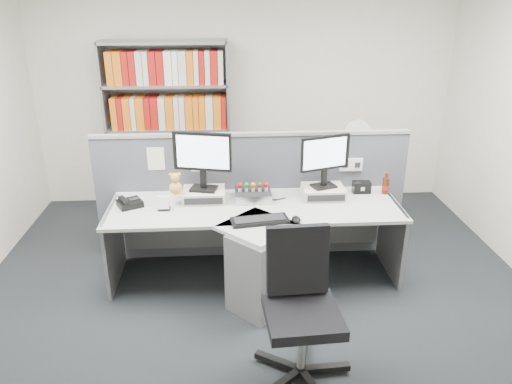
{
  "coord_description": "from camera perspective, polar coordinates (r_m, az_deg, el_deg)",
  "views": [
    {
      "loc": [
        -0.24,
        -3.19,
        2.49
      ],
      "look_at": [
        0.0,
        0.65,
        0.92
      ],
      "focal_mm": 34.51,
      "sensor_mm": 36.0,
      "label": 1
    }
  ],
  "objects": [
    {
      "name": "monitor_left",
      "position": [
        4.38,
        -6.23,
        4.14
      ],
      "size": [
        0.52,
        0.22,
        0.54
      ],
      "color": "black",
      "rests_on": "monitor_riser_left"
    },
    {
      "name": "plush_toy",
      "position": [
        4.4,
        -9.31,
        0.79
      ],
      "size": [
        0.12,
        0.12,
        0.2
      ],
      "color": "gold",
      "rests_on": "monitor_riser_left"
    },
    {
      "name": "filing_cabinet",
      "position": [
        5.79,
        11.09,
        0.09
      ],
      "size": [
        0.45,
        0.61,
        0.7
      ],
      "color": "gray",
      "rests_on": "ground"
    },
    {
      "name": "desk_fan",
      "position": [
        5.58,
        11.58,
        6.36
      ],
      "size": [
        0.29,
        0.17,
        0.49
      ],
      "color": "white",
      "rests_on": "filing_cabinet"
    },
    {
      "name": "office_chair",
      "position": [
        3.4,
        5.18,
        -12.65
      ],
      "size": [
        0.66,
        0.69,
        1.03
      ],
      "color": "silver",
      "rests_on": "ground"
    },
    {
      "name": "cola_bottle",
      "position": [
        4.78,
        14.79,
        0.74
      ],
      "size": [
        0.07,
        0.07,
        0.21
      ],
      "color": "#3F190A",
      "rests_on": "desk"
    },
    {
      "name": "ground",
      "position": [
        4.05,
        0.6,
        -15.71
      ],
      "size": [
        5.5,
        5.5,
        0.0
      ],
      "primitive_type": "plane",
      "color": "#24272A",
      "rests_on": "ground"
    },
    {
      "name": "desk",
      "position": [
        4.3,
        0.05,
        -6.01
      ],
      "size": [
        2.6,
        1.2,
        0.72
      ],
      "color": "#B9BAB3",
      "rests_on": "ground"
    },
    {
      "name": "keyboard",
      "position": [
        4.08,
        0.43,
        -3.29
      ],
      "size": [
        0.5,
        0.25,
        0.03
      ],
      "color": "black",
      "rests_on": "desk"
    },
    {
      "name": "desk_phone",
      "position": [
        4.5,
        -14.47,
        -1.24
      ],
      "size": [
        0.26,
        0.25,
        0.09
      ],
      "color": "black",
      "rests_on": "desk"
    },
    {
      "name": "speaker",
      "position": [
        4.76,
        12.14,
        0.56
      ],
      "size": [
        0.16,
        0.09,
        0.11
      ],
      "primitive_type": "cube",
      "color": "black",
      "rests_on": "desk"
    },
    {
      "name": "mouse",
      "position": [
        4.09,
        4.68,
        -3.19
      ],
      "size": [
        0.07,
        0.12,
        0.04
      ],
      "primitive_type": "ellipsoid",
      "color": "black",
      "rests_on": "desk"
    },
    {
      "name": "room_shell",
      "position": [
        3.27,
        0.73,
        9.87
      ],
      "size": [
        5.04,
        5.54,
        2.72
      ],
      "color": "silver",
      "rests_on": "ground"
    },
    {
      "name": "monitor_riser_right",
      "position": [
        4.59,
        7.8,
        -0.0
      ],
      "size": [
        0.38,
        0.31,
        0.1
      ],
      "color": "beige",
      "rests_on": "desk"
    },
    {
      "name": "desk_calendar",
      "position": [
        4.35,
        -10.63,
        -1.4
      ],
      "size": [
        0.11,
        0.08,
        0.13
      ],
      "color": "black",
      "rests_on": "desk"
    },
    {
      "name": "monitor_riser_left",
      "position": [
        4.51,
        -6.05,
        -0.33
      ],
      "size": [
        0.38,
        0.31,
        0.1
      ],
      "color": "beige",
      "rests_on": "desk"
    },
    {
      "name": "shelving_unit",
      "position": [
        5.87,
        -10.0,
        6.93
      ],
      "size": [
        1.41,
        0.4,
        2.0
      ],
      "color": "gray",
      "rests_on": "ground"
    },
    {
      "name": "partition",
      "position": [
        4.81,
        -0.39,
        -0.3
      ],
      "size": [
        3.0,
        0.08,
        1.27
      ],
      "color": "#52535D",
      "rests_on": "ground"
    },
    {
      "name": "monitor_right",
      "position": [
        4.48,
        8.01,
        4.05
      ],
      "size": [
        0.46,
        0.21,
        0.49
      ],
      "color": "black",
      "rests_on": "monitor_riser_right"
    },
    {
      "name": "desktop_pc",
      "position": [
        4.51,
        -0.35,
        -0.32
      ],
      "size": [
        0.33,
        0.29,
        0.09
      ],
      "color": "black",
      "rests_on": "desk"
    },
    {
      "name": "figurines",
      "position": [
        4.46,
        -0.34,
        0.72
      ],
      "size": [
        0.29,
        0.05,
        0.09
      ],
      "color": "beige",
      "rests_on": "desktop_pc"
    }
  ]
}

